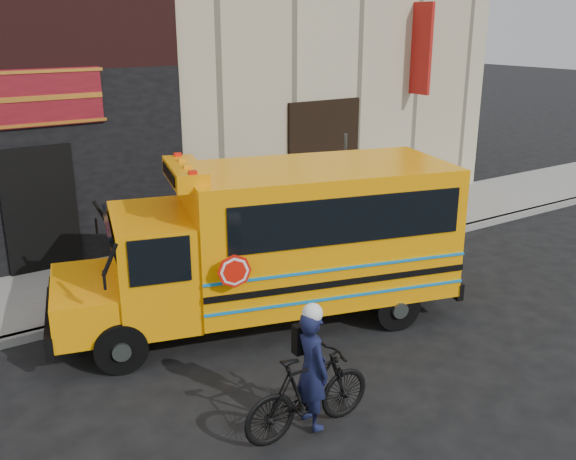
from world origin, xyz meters
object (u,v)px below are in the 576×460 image
Objects in this scene: school_bus at (281,239)px; bicycle at (308,393)px; sign_pole at (345,195)px; cyclist at (312,373)px.

bicycle is at bearing -116.91° from school_bus.
cyclist is (-3.96, -4.36, -0.79)m from sign_pole.
school_bus is at bearing -150.23° from sign_pole.
sign_pole reaches higher than cyclist.
cyclist is (0.08, 0.04, 0.24)m from bicycle.
bicycle is (-1.49, -2.94, -0.95)m from school_bus.
cyclist reaches higher than bicycle.
cyclist is at bearing -116.00° from school_bus.
sign_pole is (2.55, 1.46, 0.09)m from school_bus.
bicycle is at bearing -132.58° from sign_pole.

